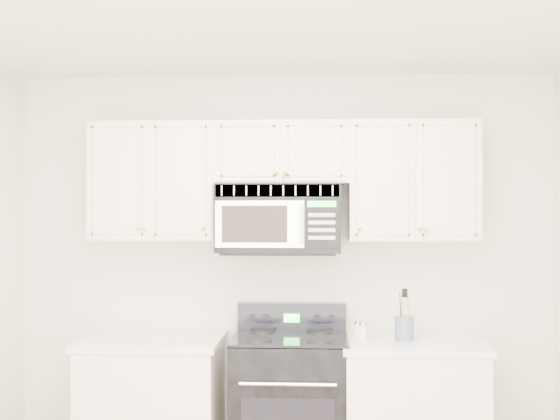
{
  "coord_description": "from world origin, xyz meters",
  "views": [
    {
      "loc": [
        0.24,
        -2.87,
        1.71
      ],
      "look_at": [
        0.0,
        1.3,
        1.71
      ],
      "focal_mm": 45.0,
      "sensor_mm": 36.0,
      "label": 1
    }
  ],
  "objects": [
    {
      "name": "shaker_pepper",
      "position": [
        0.48,
        1.47,
        0.98
      ],
      "size": [
        0.05,
        0.05,
        0.11
      ],
      "color": "white",
      "rests_on": "base_cabinet_right"
    },
    {
      "name": "room",
      "position": [
        0.0,
        0.0,
        1.3
      ],
      "size": [
        3.51,
        3.51,
        2.61
      ],
      "color": "#906850",
      "rests_on": "ground"
    },
    {
      "name": "upper_cabinets",
      "position": [
        0.0,
        1.58,
        1.93
      ],
      "size": [
        2.44,
        0.37,
        0.75
      ],
      "color": "beige",
      "rests_on": "ground"
    },
    {
      "name": "shaker_salt",
      "position": [
        0.5,
        1.4,
        0.98
      ],
      "size": [
        0.05,
        0.05,
        0.11
      ],
      "color": "white",
      "rests_on": "base_cabinet_right"
    },
    {
      "name": "microwave",
      "position": [
        -0.02,
        1.55,
        1.66
      ],
      "size": [
        0.77,
        0.44,
        0.43
      ],
      "color": "black",
      "rests_on": "ground"
    },
    {
      "name": "range",
      "position": [
        0.05,
        1.45,
        0.48
      ],
      "size": [
        0.7,
        0.64,
        1.11
      ],
      "color": "black",
      "rests_on": "ground"
    },
    {
      "name": "base_cabinet_left",
      "position": [
        -0.8,
        1.44,
        0.43
      ],
      "size": [
        0.86,
        0.65,
        0.92
      ],
      "color": "beige",
      "rests_on": "ground"
    },
    {
      "name": "utensil_crock",
      "position": [
        0.75,
        1.43,
        1.0
      ],
      "size": [
        0.12,
        0.12,
        0.31
      ],
      "color": "#515D70",
      "rests_on": "base_cabinet_right"
    }
  ]
}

